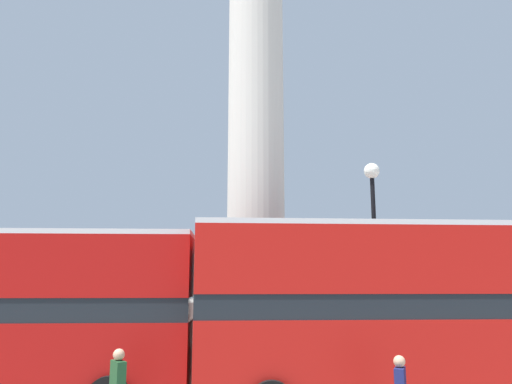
# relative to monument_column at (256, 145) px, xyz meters

# --- Properties ---
(ground_plane) EXTENTS (200.00, 200.00, 0.00)m
(ground_plane) POSITION_rel_monument_column_xyz_m (0.00, 0.00, -7.97)
(ground_plane) COLOR gray
(monument_column) EXTENTS (4.59, 4.59, 20.66)m
(monument_column) POSITION_rel_monument_column_xyz_m (0.00, 0.00, 0.00)
(monument_column) COLOR beige
(monument_column) RESTS_ON ground_plane
(bus_c) EXTENTS (11.01, 2.87, 4.39)m
(bus_c) POSITION_rel_monument_column_xyz_m (3.80, -5.42, -5.55)
(bus_c) COLOR #B7140F
(bus_c) RESTS_ON ground_plane
(street_lamp) EXTENTS (0.50, 0.50, 6.80)m
(street_lamp) POSITION_rel_monument_column_xyz_m (3.63, -2.10, -3.71)
(street_lamp) COLOR black
(street_lamp) RESTS_ON ground_plane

